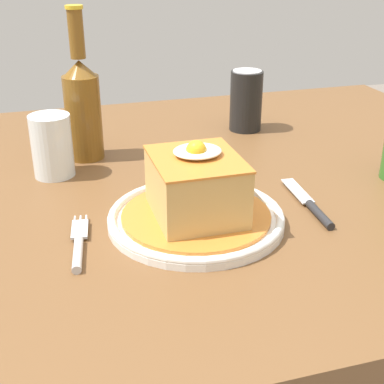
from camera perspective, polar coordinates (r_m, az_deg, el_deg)
name	(u,v)px	position (r m, az deg, el deg)	size (l,w,h in m)	color
dining_table	(205,227)	(0.96, 1.33, -3.77)	(1.22, 0.94, 0.73)	brown
main_plate	(196,218)	(0.76, 0.42, -2.74)	(0.25, 0.25, 0.02)	white
sandwich_meal	(196,190)	(0.74, 0.44, 0.26)	(0.21, 0.21, 0.11)	orange
fork	(78,246)	(0.71, -11.90, -5.57)	(0.03, 0.14, 0.01)	silver
knife	(313,207)	(0.81, 12.65, -1.59)	(0.03, 0.17, 0.01)	#262628
soda_can	(246,101)	(1.13, 5.72, 9.58)	(0.07, 0.07, 0.12)	black
beer_bottle_amber	(83,104)	(0.98, -11.49, 9.05)	(0.06, 0.06, 0.27)	brown
drinking_glass	(52,150)	(0.93, -14.52, 4.32)	(0.07, 0.07, 0.10)	gold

